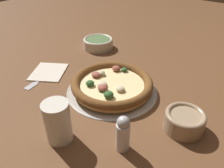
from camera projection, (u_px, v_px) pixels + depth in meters
name	position (u px, v px, depth m)	size (l,w,h in m)	color
ground_plane	(112.00, 91.00, 0.71)	(3.00, 3.00, 0.00)	brown
pizza_tray	(112.00, 90.00, 0.71)	(0.29, 0.29, 0.01)	#B7B2A8
pizza	(112.00, 84.00, 0.70)	(0.26, 0.26, 0.04)	tan
bowl_near	(184.00, 121.00, 0.55)	(0.10, 0.10, 0.05)	#9E8466
bowl_far	(98.00, 43.00, 0.99)	(0.13, 0.13, 0.05)	beige
drinking_cup	(58.00, 122.00, 0.51)	(0.06, 0.06, 0.11)	silver
napkin	(49.00, 71.00, 0.81)	(0.17, 0.17, 0.01)	beige
fork	(42.00, 79.00, 0.77)	(0.17, 0.05, 0.00)	#B7B7BC
pepper_shaker	(123.00, 133.00, 0.49)	(0.03, 0.03, 0.10)	silver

